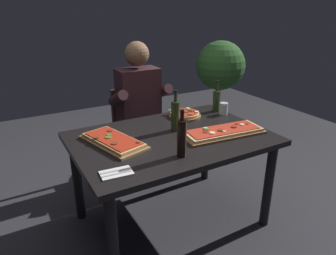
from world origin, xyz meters
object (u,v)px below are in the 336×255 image
(pizza_rectangular_front, at_px, (223,132))
(pizza_round_far, at_px, (185,114))
(dining_table, at_px, (171,148))
(vinegar_bottle_green, at_px, (175,115))
(potted_plant_corner, at_px, (220,79))
(tumbler_near_camera, at_px, (224,109))
(pizza_rectangular_left, at_px, (113,141))
(wine_bottle_dark, at_px, (216,100))
(oil_bottle_amber, at_px, (182,138))
(seated_diner, at_px, (141,107))
(diner_chair, at_px, (136,128))

(pizza_rectangular_front, relative_size, pizza_round_far, 2.33)
(dining_table, height_order, vinegar_bottle_green, vinegar_bottle_green)
(dining_table, relative_size, potted_plant_corner, 1.11)
(vinegar_bottle_green, xyz_separation_m, tumbler_near_camera, (0.55, 0.11, -0.07))
(pizza_rectangular_left, bearing_deg, potted_plant_corner, 29.14)
(tumbler_near_camera, bearing_deg, wine_bottle_dark, 92.53)
(oil_bottle_amber, distance_m, seated_diner, 1.07)
(diner_chair, relative_size, seated_diner, 0.65)
(oil_bottle_amber, bearing_deg, pizza_round_far, 55.95)
(wine_bottle_dark, relative_size, diner_chair, 0.32)
(pizza_rectangular_left, height_order, pizza_round_far, pizza_round_far)
(vinegar_bottle_green, distance_m, seated_diner, 0.66)
(wine_bottle_dark, relative_size, seated_diner, 0.21)
(pizza_rectangular_left, relative_size, wine_bottle_dark, 1.98)
(pizza_rectangular_left, relative_size, seated_diner, 0.41)
(pizza_rectangular_left, xyz_separation_m, potted_plant_corner, (1.63, 0.91, 0.07))
(pizza_rectangular_front, height_order, tumbler_near_camera, tumbler_near_camera)
(pizza_round_far, relative_size, tumbler_near_camera, 2.66)
(pizza_rectangular_left, height_order, vinegar_bottle_green, vinegar_bottle_green)
(oil_bottle_amber, relative_size, vinegar_bottle_green, 0.98)
(pizza_rectangular_left, relative_size, pizza_round_far, 1.99)
(pizza_rectangular_left, height_order, tumbler_near_camera, tumbler_near_camera)
(oil_bottle_amber, relative_size, diner_chair, 0.35)
(pizza_round_far, bearing_deg, pizza_rectangular_front, -85.95)
(pizza_round_far, distance_m, oil_bottle_amber, 0.75)
(pizza_rectangular_left, distance_m, tumbler_near_camera, 1.05)
(diner_chair, distance_m, seated_diner, 0.28)
(pizza_rectangular_front, height_order, pizza_rectangular_left, pizza_rectangular_front)
(pizza_rectangular_front, xyz_separation_m, vinegar_bottle_green, (-0.26, 0.24, 0.10))
(vinegar_bottle_green, bearing_deg, seated_diner, 88.82)
(tumbler_near_camera, relative_size, diner_chair, 0.12)
(dining_table, xyz_separation_m, seated_diner, (0.10, 0.74, 0.10))
(oil_bottle_amber, bearing_deg, wine_bottle_dark, 39.28)
(wine_bottle_dark, bearing_deg, vinegar_bottle_green, -158.94)
(wine_bottle_dark, distance_m, potted_plant_corner, 0.91)
(vinegar_bottle_green, bearing_deg, tumbler_near_camera, 11.32)
(pizza_round_far, distance_m, diner_chair, 0.65)
(pizza_round_far, xyz_separation_m, vinegar_bottle_green, (-0.23, -0.23, 0.10))
(dining_table, bearing_deg, pizza_rectangular_front, -24.53)
(pizza_rectangular_front, distance_m, pizza_rectangular_left, 0.79)
(potted_plant_corner, bearing_deg, dining_table, -140.83)
(pizza_round_far, bearing_deg, pizza_rectangular_left, -162.59)
(wine_bottle_dark, bearing_deg, dining_table, -154.99)
(pizza_rectangular_front, relative_size, seated_diner, 0.48)
(pizza_round_far, relative_size, oil_bottle_amber, 0.89)
(dining_table, xyz_separation_m, vinegar_bottle_green, (0.08, 0.08, 0.22))
(tumbler_near_camera, bearing_deg, dining_table, -163.03)
(pizza_rectangular_front, distance_m, diner_chair, 1.08)
(pizza_round_far, distance_m, potted_plant_corner, 1.13)
(dining_table, height_order, oil_bottle_amber, oil_bottle_amber)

